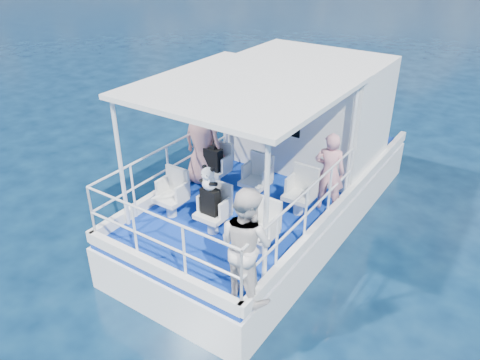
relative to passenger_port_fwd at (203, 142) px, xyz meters
The scene contains 20 objects.
ground 2.13m from the passenger_port_fwd, ahead, with size 2000.00×2000.00×0.00m, color black.
hull 2.27m from the passenger_port_fwd, 35.25° to the left, with size 3.00×7.00×1.60m, color white.
deck 1.70m from the passenger_port_fwd, 35.25° to the left, with size 2.90×6.90×0.10m, color navy.
cabin 2.43m from the passenger_port_fwd, 61.23° to the left, with size 2.85×2.00×2.20m, color white.
canopy 1.84m from the passenger_port_fwd, 17.87° to the right, with size 3.00×3.20×0.08m, color white.
canopy_posts 1.26m from the passenger_port_fwd, 20.07° to the right, with size 2.77×2.97×2.20m.
railings 1.44m from the passenger_port_fwd, 32.78° to the right, with size 2.84×3.59×1.00m, color white, non-canonical shape.
seat_port_fwd 0.73m from the passenger_port_fwd, ahead, with size 0.48×0.46×0.38m, color silver.
seat_center_fwd 1.35m from the passenger_port_fwd, ahead, with size 0.48×0.46×0.38m, color silver.
seat_stbd_fwd 2.17m from the passenger_port_fwd, ahead, with size 0.48×0.46×0.38m, color silver.
seat_port_aft 1.47m from the passenger_port_fwd, 78.22° to the right, with size 0.48×0.46×0.38m, color silver.
seat_center_aft 1.86m from the passenger_port_fwd, 47.58° to the right, with size 0.48×0.46×0.38m, color silver.
seat_stbd_aft 2.52m from the passenger_port_fwd, 31.70° to the right, with size 0.48×0.46×0.38m, color silver.
passenger_port_fwd is the anchor object (origin of this frame).
passenger_stbd_fwd 2.45m from the passenger_port_fwd, 10.77° to the left, with size 0.53×0.35×1.45m, color pink.
passenger_stbd_aft 3.26m from the passenger_port_fwd, 42.24° to the right, with size 0.81×0.63×1.66m, color silver.
backpack_port 0.39m from the passenger_port_fwd, ahead, with size 0.33×0.19×0.43m, color black.
backpack_center 1.76m from the passenger_port_fwd, 48.48° to the right, with size 0.30×0.17×0.45m, color black.
compact_camera 0.28m from the passenger_port_fwd, 11.05° to the right, with size 0.10×0.06×0.06m, color black.
panda 1.75m from the passenger_port_fwd, 48.87° to the right, with size 0.26×0.22×0.41m, color white, non-canonical shape.
Camera 1 is at (3.93, -6.15, 5.37)m, focal length 35.00 mm.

